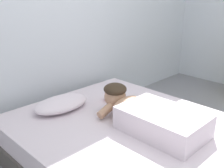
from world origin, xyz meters
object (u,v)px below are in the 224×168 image
(cell_phone, at_px, (183,141))
(coffee_cup, at_px, (109,97))
(pillow, at_px, (61,104))
(person_lying, at_px, (148,114))
(bed, at_px, (128,143))

(cell_phone, bearing_deg, coffee_cup, 80.71)
(pillow, bearing_deg, person_lying, -68.23)
(pillow, xyz_separation_m, cell_phone, (0.30, -1.07, -0.05))
(bed, relative_size, coffee_cup, 15.21)
(bed, xyz_separation_m, coffee_cup, (0.24, 0.46, 0.22))
(bed, distance_m, cell_phone, 0.49)
(bed, bearing_deg, coffee_cup, 62.68)
(bed, height_order, coffee_cup, coffee_cup)
(pillow, distance_m, cell_phone, 1.12)
(person_lying, bearing_deg, pillow, 111.77)
(pillow, distance_m, coffee_cup, 0.48)
(person_lying, bearing_deg, coffee_cup, 75.55)
(bed, height_order, pillow, pillow)
(pillow, relative_size, coffee_cup, 4.16)
(bed, relative_size, cell_phone, 13.58)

